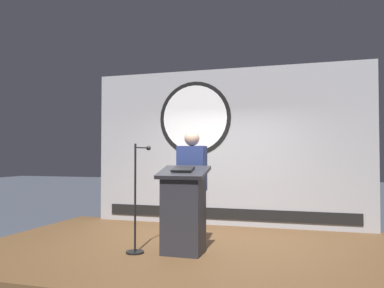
{
  "coord_description": "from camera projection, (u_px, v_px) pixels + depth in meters",
  "views": [
    {
      "loc": [
        1.46,
        -5.27,
        1.6
      ],
      "look_at": [
        -0.13,
        0.03,
        1.76
      ],
      "focal_mm": 36.22,
      "sensor_mm": 36.0,
      "label": 1
    }
  ],
  "objects": [
    {
      "name": "ground_plane",
      "position": [
        200.0,
        269.0,
        5.42
      ],
      "size": [
        40.0,
        40.0,
        0.0
      ],
      "primitive_type": "plane",
      "color": "#383D47"
    },
    {
      "name": "stage_platform",
      "position": [
        200.0,
        259.0,
        5.42
      ],
      "size": [
        6.4,
        4.0,
        0.3
      ],
      "primitive_type": "cube",
      "color": "brown",
      "rests_on": "ground"
    },
    {
      "name": "banner_display",
      "position": [
        225.0,
        146.0,
        7.24
      ],
      "size": [
        5.21,
        0.12,
        2.92
      ],
      "color": "#9E9EA3",
      "rests_on": "stage_platform"
    },
    {
      "name": "podium",
      "position": [
        183.0,
        211.0,
        5.12
      ],
      "size": [
        0.64,
        0.5,
        1.16
      ],
      "color": "#26262B",
      "rests_on": "stage_platform"
    },
    {
      "name": "speaker_person",
      "position": [
        192.0,
        187.0,
        5.59
      ],
      "size": [
        0.4,
        0.26,
        1.65
      ],
      "color": "black",
      "rests_on": "stage_platform"
    },
    {
      "name": "microphone_stand",
      "position": [
        137.0,
        213.0,
        5.21
      ],
      "size": [
        0.24,
        0.6,
        1.46
      ],
      "color": "black",
      "rests_on": "stage_platform"
    }
  ]
}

